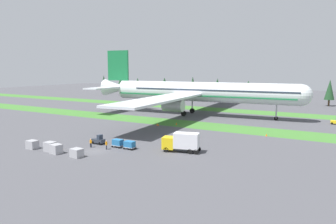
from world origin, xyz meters
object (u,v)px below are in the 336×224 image
at_px(pushback_tractor, 336,121).
at_px(taxiway_marker_2, 176,124).
at_px(uld_container_2, 77,153).
at_px(baggage_tug, 99,140).
at_px(uld_container_3, 56,149).
at_px(taxiway_marker_3, 157,124).
at_px(ground_crew_marshaller, 91,143).
at_px(uld_container_0, 32,145).
at_px(ground_crew_loader, 106,144).
at_px(taxiway_marker_0, 266,135).
at_px(cargo_dolly_lead, 118,143).
at_px(cargo_dolly_second, 130,144).
at_px(airliner, 194,92).
at_px(catering_truck, 182,142).
at_px(taxiway_marker_1, 158,125).
at_px(uld_container_1, 50,147).

height_order(pushback_tractor, taxiway_marker_2, pushback_tractor).
bearing_deg(uld_container_2, baggage_tug, 110.19).
relative_size(uld_container_3, taxiway_marker_3, 3.28).
xyz_separation_m(ground_crew_marshaller, uld_container_0, (-8.95, -6.44, -0.15)).
height_order(ground_crew_loader, uld_container_2, ground_crew_loader).
xyz_separation_m(uld_container_0, taxiway_marker_0, (35.98, 34.28, -0.51)).
relative_size(baggage_tug, ground_crew_loader, 1.50).
distance_m(pushback_tractor, ground_crew_loader, 63.99).
relative_size(ground_crew_loader, uld_container_3, 0.87).
bearing_deg(taxiway_marker_3, taxiway_marker_2, 42.40).
distance_m(uld_container_0, uld_container_2, 11.77).
distance_m(baggage_tug, pushback_tractor, 64.51).
bearing_deg(taxiway_marker_2, uld_container_0, -106.56).
xyz_separation_m(cargo_dolly_lead, uld_container_0, (-13.41, -9.21, -0.12)).
distance_m(cargo_dolly_second, uld_container_3, 13.29).
xyz_separation_m(baggage_tug, cargo_dolly_second, (7.92, -0.11, 0.10)).
relative_size(cargo_dolly_second, ground_crew_marshaller, 1.28).
relative_size(airliner, baggage_tug, 33.24).
bearing_deg(catering_truck, taxiway_marker_1, 26.60).
bearing_deg(baggage_tug, catering_truck, -79.12).
bearing_deg(cargo_dolly_lead, baggage_tug, 90.00).
bearing_deg(airliner, ground_crew_marshaller, -2.90).
xyz_separation_m(catering_truck, taxiway_marker_0, (10.17, 21.90, -1.66)).
bearing_deg(taxiway_marker_2, uld_container_1, -100.06).
bearing_deg(cargo_dolly_second, ground_crew_loader, 123.47).
xyz_separation_m(uld_container_1, taxiway_marker_3, (2.56, 33.08, -0.57)).
distance_m(cargo_dolly_second, uld_container_1, 14.66).
height_order(cargo_dolly_second, ground_crew_marshaller, ground_crew_marshaller).
height_order(baggage_tug, uld_container_2, baggage_tug).
bearing_deg(uld_container_3, catering_truck, 33.23).
distance_m(uld_container_2, taxiway_marker_0, 41.91).
bearing_deg(pushback_tractor, ground_crew_loader, 140.74).
distance_m(taxiway_marker_1, taxiway_marker_3, 0.78).
relative_size(pushback_tractor, uld_container_0, 1.35).
height_order(uld_container_2, taxiway_marker_1, uld_container_2).
bearing_deg(airliner, pushback_tractor, 90.00).
xyz_separation_m(cargo_dolly_lead, uld_container_2, (-1.64, -9.14, -0.16)).
relative_size(uld_container_2, taxiway_marker_3, 3.28).
height_order(ground_crew_marshaller, taxiway_marker_0, ground_crew_marshaller).
height_order(airliner, uld_container_1, airliner).
bearing_deg(taxiway_marker_1, pushback_tractor, 32.98).
bearing_deg(pushback_tractor, cargo_dolly_second, 142.38).
height_order(airliner, taxiway_marker_3, airliner).
xyz_separation_m(uld_container_2, taxiway_marker_1, (-4.02, 33.04, -0.52)).
relative_size(cargo_dolly_second, taxiway_marker_0, 3.86).
distance_m(pushback_tractor, taxiway_marker_0, 28.39).
relative_size(ground_crew_loader, uld_container_1, 0.87).
xyz_separation_m(cargo_dolly_second, ground_crew_loader, (-3.70, -2.37, 0.03)).
distance_m(cargo_dolly_lead, uld_container_1, 12.48).
distance_m(uld_container_3, taxiway_marker_2, 37.47).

